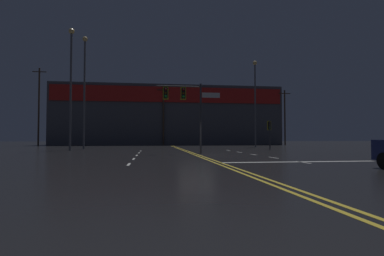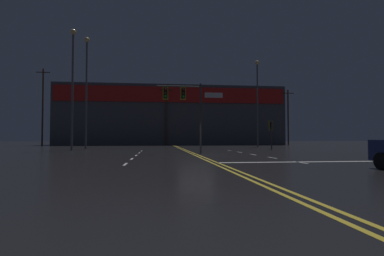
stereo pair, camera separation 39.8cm
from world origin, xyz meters
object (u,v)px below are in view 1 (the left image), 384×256
(streetlight_near_left, at_px, (71,75))
(streetlight_near_right, at_px, (84,80))
(streetlight_median_approach, at_px, (255,93))
(traffic_signal_corner_northeast, at_px, (269,129))
(traffic_signal_median, at_px, (183,100))

(streetlight_near_left, relative_size, streetlight_near_right, 0.96)
(streetlight_median_approach, bearing_deg, streetlight_near_right, -166.76)
(traffic_signal_corner_northeast, xyz_separation_m, streetlight_near_right, (-19.85, 3.13, 5.39))
(streetlight_median_approach, bearing_deg, traffic_signal_corner_northeast, -99.31)
(streetlight_near_left, bearing_deg, streetlight_near_right, 82.20)
(traffic_signal_median, xyz_separation_m, streetlight_median_approach, (11.47, 15.90, 3.14))
(traffic_signal_median, xyz_separation_m, streetlight_near_left, (-10.20, 7.31, 3.26))
(streetlight_near_right, bearing_deg, streetlight_near_left, -97.80)
(traffic_signal_corner_northeast, distance_m, streetlight_median_approach, 9.65)
(traffic_signal_corner_northeast, height_order, streetlight_near_left, streetlight_near_left)
(traffic_signal_corner_northeast, bearing_deg, streetlight_near_right, 171.03)
(streetlight_near_left, height_order, streetlight_median_approach, streetlight_near_left)
(streetlight_median_approach, bearing_deg, streetlight_near_left, -158.38)
(traffic_signal_corner_northeast, relative_size, streetlight_median_approach, 0.26)
(traffic_signal_median, bearing_deg, streetlight_near_left, 144.37)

